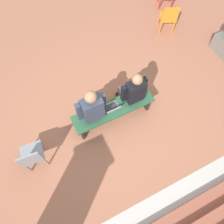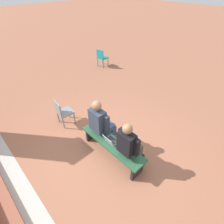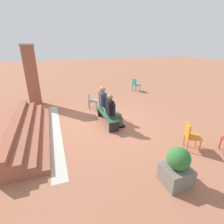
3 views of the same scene
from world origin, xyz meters
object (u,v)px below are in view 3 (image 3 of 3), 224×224
(person_adult, at_px, (105,102))
(laptop, at_px, (107,111))
(bench, at_px, (107,115))
(planter, at_px, (177,168))
(plastic_chair_near_bench_right, at_px, (135,84))
(person_student, at_px, (113,110))
(plastic_chair_near_bench_left, at_px, (191,135))
(plastic_chair_far_right, at_px, (91,100))

(person_adult, distance_m, laptop, 0.50)
(laptop, bearing_deg, bench, -162.41)
(bench, relative_size, planter, 1.91)
(laptop, bearing_deg, plastic_chair_near_bench_right, -38.50)
(person_student, height_order, plastic_chair_near_bench_right, person_student)
(plastic_chair_near_bench_left, xyz_separation_m, plastic_chair_far_right, (4.42, 2.06, 0.00))
(bench, distance_m, person_student, 0.60)
(bench, xyz_separation_m, plastic_chair_near_bench_left, (-2.58, -1.82, 0.13))
(laptop, bearing_deg, person_adult, -11.18)
(person_student, relative_size, plastic_chair_far_right, 1.60)
(laptop, bearing_deg, planter, -172.22)
(bench, xyz_separation_m, laptop, (0.04, 0.01, 0.15))
(person_student, bearing_deg, laptop, 8.95)
(planter, bearing_deg, bench, 7.67)
(bench, bearing_deg, planter, -172.33)
(person_adult, relative_size, plastic_chair_near_bench_left, 1.70)
(person_adult, height_order, planter, person_adult)
(person_adult, bearing_deg, plastic_chair_near_bench_right, -40.75)
(bench, relative_size, person_student, 1.34)
(person_student, bearing_deg, person_adult, -0.27)
(plastic_chair_near_bench_right, xyz_separation_m, planter, (-7.93, 2.88, -0.04))
(person_student, height_order, person_adult, person_adult)
(bench, xyz_separation_m, person_adult, (0.46, -0.07, 0.40))
(person_student, height_order, plastic_chair_near_bench_left, person_student)
(laptop, distance_m, planter, 3.71)
(bench, bearing_deg, plastic_chair_near_bench_right, -38.15)
(person_adult, bearing_deg, plastic_chair_near_bench_left, -150.18)
(bench, bearing_deg, plastic_chair_near_bench_left, -144.84)
(bench, xyz_separation_m, plastic_chair_near_bench_right, (4.29, -3.37, 0.13))
(bench, distance_m, laptop, 0.15)
(person_adult, bearing_deg, person_student, 179.73)
(bench, relative_size, laptop, 5.63)
(planter, bearing_deg, person_adult, 5.82)
(bench, height_order, plastic_chair_far_right, plastic_chair_far_right)
(plastic_chair_near_bench_right, bearing_deg, plastic_chair_far_right, 124.07)
(person_student, distance_m, plastic_chair_near_bench_left, 2.75)
(plastic_chair_near_bench_right, distance_m, planter, 8.44)
(plastic_chair_near_bench_left, distance_m, planter, 1.70)
(plastic_chair_near_bench_right, xyz_separation_m, plastic_chair_near_bench_left, (-6.87, 1.55, 0.00))
(plastic_chair_near_bench_right, bearing_deg, bench, 141.85)
(plastic_chair_near_bench_right, bearing_deg, laptop, 141.50)
(plastic_chair_near_bench_right, bearing_deg, plastic_chair_near_bench_left, 167.26)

